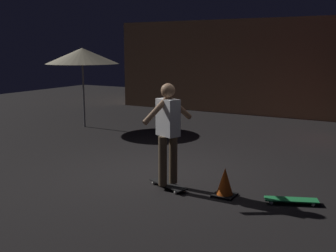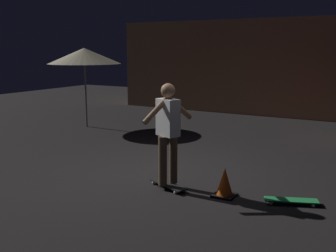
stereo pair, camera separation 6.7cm
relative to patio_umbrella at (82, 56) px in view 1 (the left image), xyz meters
name	(u,v)px [view 1 (the left image)]	position (x,y,z in m)	size (l,w,h in m)	color
ground_plane	(163,175)	(4.38, -2.94, -2.07)	(28.00, 28.00, 0.00)	black
low_building	(256,65)	(3.17, 6.37, -0.43)	(9.75, 3.77, 3.28)	#AD7F56
patio_umbrella	(82,56)	(0.00, 0.00, 0.00)	(2.10, 2.10, 2.30)	slate
skateboard_ridden	(168,185)	(4.82, -3.52, -2.02)	(0.80, 0.48, 0.07)	black
skateboard_spare	(291,200)	(6.76, -3.22, -2.02)	(0.80, 0.48, 0.07)	green
skater	(168,127)	(4.82, -3.52, -1.04)	(0.46, 0.94, 1.67)	brown
traffic_cone	(225,183)	(5.77, -3.41, -1.86)	(0.34, 0.34, 0.46)	black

